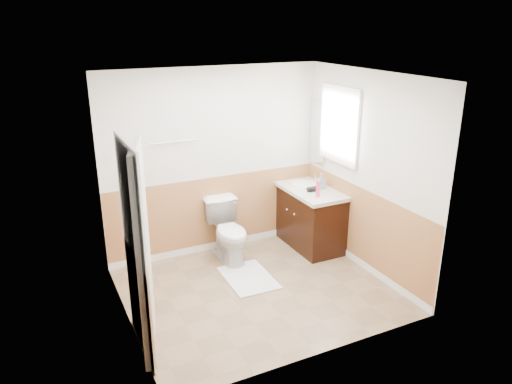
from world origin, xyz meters
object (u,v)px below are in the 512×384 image
toilet (229,232)px  soap_dispenser (321,181)px  lotion_bottle (318,189)px  bath_mat (248,278)px  vanity_cabinet (309,218)px

toilet → soap_dispenser: bearing=-5.2°
toilet → lotion_bottle: 1.30m
bath_mat → vanity_cabinet: bearing=23.6°
vanity_cabinet → lotion_bottle: (-0.10, -0.34, 0.56)m
bath_mat → lotion_bottle: lotion_bottle is taller
vanity_cabinet → soap_dispenser: 0.57m
vanity_cabinet → soap_dispenser: soap_dispenser is taller
bath_mat → soap_dispenser: (1.31, 0.44, 0.95)m
bath_mat → toilet: bearing=90.0°
lotion_bottle → toilet: bearing=159.3°
lotion_bottle → soap_dispenser: (0.22, 0.26, -0.00)m
toilet → bath_mat: 0.71m
bath_mat → lotion_bottle: 1.46m
bath_mat → soap_dispenser: 1.68m
bath_mat → soap_dispenser: soap_dispenser is taller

